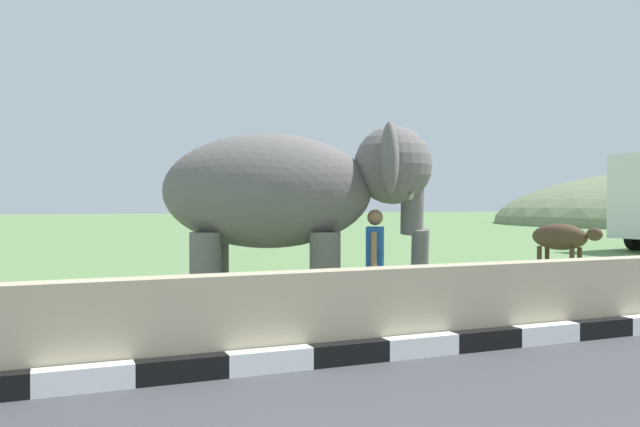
{
  "coord_description": "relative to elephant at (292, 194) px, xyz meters",
  "views": [
    {
      "loc": [
        -1.06,
        -2.15,
        1.75
      ],
      "look_at": [
        2.49,
        6.44,
        1.6
      ],
      "focal_mm": 36.4,
      "sensor_mm": 36.0,
      "label": 1
    }
  ],
  "objects": [
    {
      "name": "elephant",
      "position": [
        0.0,
        0.0,
        0.0
      ],
      "size": [
        4.05,
        3.14,
        2.89
      ],
      "color": "#65605F",
      "rests_on": "ground_plane"
    },
    {
      "name": "cow_near",
      "position": [
        8.55,
        3.7,
        -1.01
      ],
      "size": [
        1.0,
        1.92,
        1.23
      ],
      "color": "#473323",
      "rests_on": "ground_plane"
    },
    {
      "name": "barrier_parapet",
      "position": [
        -0.23,
        -2.41,
        -1.38
      ],
      "size": [
        28.0,
        0.36,
        1.0
      ],
      "primitive_type": "cube",
      "color": "tan",
      "rests_on": "ground_plane"
    },
    {
      "name": "person_handler",
      "position": [
        1.08,
        -0.6,
        -0.96
      ],
      "size": [
        0.41,
        0.59,
        1.66
      ],
      "color": "navy",
      "rests_on": "ground_plane"
    },
    {
      "name": "striped_curb",
      "position": [
        -2.58,
        -2.71,
        -1.76
      ],
      "size": [
        16.2,
        0.2,
        0.24
      ],
      "color": "white",
      "rests_on": "ground_plane"
    }
  ]
}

